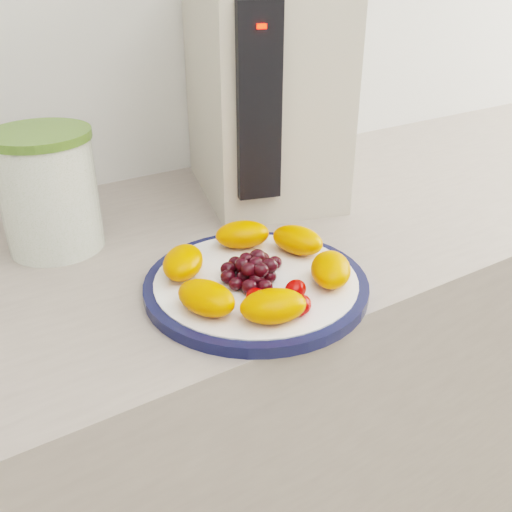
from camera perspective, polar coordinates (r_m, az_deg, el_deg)
counter at (r=1.18m, az=-1.19°, el=-17.16°), size 3.50×0.60×0.90m
cabinet_face at (r=1.20m, az=-1.17°, el=-18.17°), size 3.48×0.58×0.84m
plate_rim at (r=0.74m, az=-0.00°, el=-2.91°), size 0.29×0.29×0.01m
plate_face at (r=0.74m, az=-0.00°, el=-2.84°), size 0.26×0.26×0.02m
canister at (r=0.87m, az=-19.96°, el=5.73°), size 0.17×0.17×0.16m
canister_lid at (r=0.84m, az=-20.94°, el=11.23°), size 0.18×0.18×0.01m
appliance_body at (r=1.01m, az=0.75°, el=16.67°), size 0.29×0.35×0.38m
appliance_panel at (r=0.85m, az=0.28°, el=14.82°), size 0.07×0.04×0.28m
appliance_led at (r=0.82m, az=0.55°, el=21.99°), size 0.01×0.01×0.01m
fruit_plate at (r=0.72m, az=0.12°, el=-1.26°), size 0.25×0.25×0.04m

